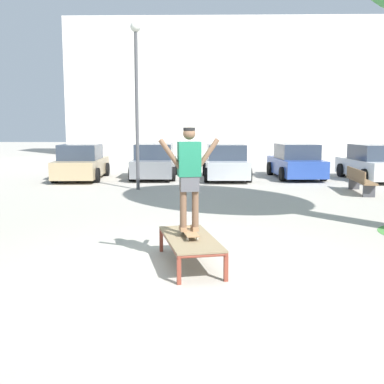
{
  "coord_description": "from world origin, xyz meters",
  "views": [
    {
      "loc": [
        0.07,
        -7.54,
        2.26
      ],
      "look_at": [
        -0.12,
        1.45,
        1.0
      ],
      "focal_mm": 43.99,
      "sensor_mm": 36.0,
      "label": 1
    }
  ],
  "objects_px": {
    "car_silver": "(226,163)",
    "light_post": "(136,81)",
    "skater": "(189,172)",
    "skateboard": "(189,232)",
    "car_tan": "(82,163)",
    "car_grey": "(155,162)",
    "car_blue": "(296,162)",
    "park_bench": "(360,180)",
    "skate_box": "(190,240)",
    "car_white": "(373,164)"
  },
  "relations": [
    {
      "from": "car_white",
      "to": "park_bench",
      "type": "height_order",
      "value": "car_white"
    },
    {
      "from": "car_tan",
      "to": "light_post",
      "type": "bearing_deg",
      "value": -48.8
    },
    {
      "from": "car_grey",
      "to": "park_bench",
      "type": "height_order",
      "value": "car_grey"
    },
    {
      "from": "skateboard",
      "to": "car_white",
      "type": "height_order",
      "value": "car_white"
    },
    {
      "from": "light_post",
      "to": "car_white",
      "type": "bearing_deg",
      "value": 18.57
    },
    {
      "from": "skateboard",
      "to": "skater",
      "type": "height_order",
      "value": "skater"
    },
    {
      "from": "car_tan",
      "to": "park_bench",
      "type": "relative_size",
      "value": 1.76
    },
    {
      "from": "skateboard",
      "to": "park_bench",
      "type": "bearing_deg",
      "value": 56.5
    },
    {
      "from": "car_silver",
      "to": "light_post",
      "type": "xyz_separation_m",
      "value": [
        -3.32,
        -3.48,
        3.13
      ]
    },
    {
      "from": "car_blue",
      "to": "car_white",
      "type": "bearing_deg",
      "value": -14.0
    },
    {
      "from": "light_post",
      "to": "skater",
      "type": "bearing_deg",
      "value": -77.19
    },
    {
      "from": "car_blue",
      "to": "car_white",
      "type": "xyz_separation_m",
      "value": [
        3.1,
        -0.77,
        0.0
      ]
    },
    {
      "from": "car_tan",
      "to": "car_blue",
      "type": "bearing_deg",
      "value": 4.27
    },
    {
      "from": "skate_box",
      "to": "car_white",
      "type": "distance_m",
      "value": 14.49
    },
    {
      "from": "skateboard",
      "to": "skater",
      "type": "distance_m",
      "value": 0.99
    },
    {
      "from": "skateboard",
      "to": "car_tan",
      "type": "relative_size",
      "value": 0.19
    },
    {
      "from": "skater",
      "to": "skateboard",
      "type": "bearing_deg",
      "value": -78.74
    },
    {
      "from": "skater",
      "to": "car_grey",
      "type": "height_order",
      "value": "skater"
    },
    {
      "from": "skate_box",
      "to": "car_white",
      "type": "xyz_separation_m",
      "value": [
        7.42,
        12.44,
        0.28
      ]
    },
    {
      "from": "car_tan",
      "to": "skate_box",
      "type": "bearing_deg",
      "value": -68.35
    },
    {
      "from": "skateboard",
      "to": "car_grey",
      "type": "distance_m",
      "value": 13.18
    },
    {
      "from": "skate_box",
      "to": "park_bench",
      "type": "xyz_separation_m",
      "value": [
        5.57,
        8.51,
        0.03
      ]
    },
    {
      "from": "light_post",
      "to": "park_bench",
      "type": "bearing_deg",
      "value": -5.47
    },
    {
      "from": "skater",
      "to": "car_blue",
      "type": "xyz_separation_m",
      "value": [
        4.34,
        13.15,
        -0.84
      ]
    },
    {
      "from": "skater",
      "to": "car_white",
      "type": "xyz_separation_m",
      "value": [
        7.43,
        12.37,
        -0.84
      ]
    },
    {
      "from": "skate_box",
      "to": "car_silver",
      "type": "height_order",
      "value": "car_silver"
    },
    {
      "from": "skater",
      "to": "car_silver",
      "type": "xyz_separation_m",
      "value": [
        1.24,
        12.66,
        -0.84
      ]
    },
    {
      "from": "skateboard",
      "to": "car_blue",
      "type": "bearing_deg",
      "value": 71.75
    },
    {
      "from": "skater",
      "to": "car_silver",
      "type": "height_order",
      "value": "skater"
    },
    {
      "from": "car_tan",
      "to": "car_silver",
      "type": "distance_m",
      "value": 6.2
    },
    {
      "from": "car_blue",
      "to": "car_silver",
      "type": "bearing_deg",
      "value": -171.09
    },
    {
      "from": "car_grey",
      "to": "car_blue",
      "type": "height_order",
      "value": "same"
    },
    {
      "from": "skateboard",
      "to": "car_tan",
      "type": "xyz_separation_m",
      "value": [
        -4.95,
        12.45,
        0.15
      ]
    },
    {
      "from": "skate_box",
      "to": "car_blue",
      "type": "distance_m",
      "value": 13.91
    },
    {
      "from": "skater",
      "to": "car_grey",
      "type": "distance_m",
      "value": 13.21
    },
    {
      "from": "park_bench",
      "to": "car_blue",
      "type": "bearing_deg",
      "value": 104.89
    },
    {
      "from": "car_tan",
      "to": "car_blue",
      "type": "relative_size",
      "value": 1.0
    },
    {
      "from": "car_grey",
      "to": "skateboard",
      "type": "bearing_deg",
      "value": -81.89
    },
    {
      "from": "car_grey",
      "to": "car_white",
      "type": "height_order",
      "value": "same"
    },
    {
      "from": "park_bench",
      "to": "skateboard",
      "type": "bearing_deg",
      "value": -123.5
    },
    {
      "from": "car_blue",
      "to": "light_post",
      "type": "height_order",
      "value": "light_post"
    },
    {
      "from": "skateboard",
      "to": "car_white",
      "type": "relative_size",
      "value": 0.19
    },
    {
      "from": "car_silver",
      "to": "car_blue",
      "type": "distance_m",
      "value": 3.14
    },
    {
      "from": "car_tan",
      "to": "car_silver",
      "type": "xyz_separation_m",
      "value": [
        6.19,
        0.21,
        0.0
      ]
    },
    {
      "from": "skateboard",
      "to": "car_white",
      "type": "xyz_separation_m",
      "value": [
        7.43,
        12.37,
        0.15
      ]
    },
    {
      "from": "skater",
      "to": "car_blue",
      "type": "relative_size",
      "value": 0.39
    },
    {
      "from": "skateboard",
      "to": "light_post",
      "type": "height_order",
      "value": "light_post"
    },
    {
      "from": "car_grey",
      "to": "car_silver",
      "type": "distance_m",
      "value": 3.12
    },
    {
      "from": "car_white",
      "to": "light_post",
      "type": "bearing_deg",
      "value": -161.43
    },
    {
      "from": "car_tan",
      "to": "park_bench",
      "type": "bearing_deg",
      "value": -20.83
    }
  ]
}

